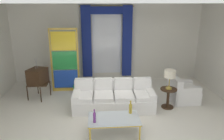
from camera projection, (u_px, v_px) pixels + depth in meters
ground_plane at (114, 116)px, 6.09m from camera, size 16.00×16.00×0.00m
wall_rear at (108, 43)px, 8.56m from camera, size 8.00×0.12×3.00m
ceiling_slab at (112, 2)px, 5.95m from camera, size 8.00×7.60×0.04m
curtained_window at (107, 37)px, 8.32m from camera, size 2.00×0.17×2.70m
couch_white_long at (114, 98)px, 6.50m from camera, size 2.37×1.00×0.86m
coffee_table at (114, 119)px, 5.17m from camera, size 1.20×0.71×0.41m
bottle_blue_decanter at (130, 108)px, 5.36m from camera, size 0.08×0.08×0.33m
bottle_crystal_tall at (94, 117)px, 4.94m from camera, size 0.06×0.06×0.33m
vintage_tv at (38, 77)px, 7.03m from camera, size 0.68×0.73×1.35m
armchair_white at (182, 92)px, 6.93m from camera, size 0.84×0.84×0.80m
stained_glass_divider at (65, 62)px, 7.52m from camera, size 0.95×0.05×2.20m
peacock_figurine at (79, 88)px, 7.46m from camera, size 0.44×0.60×0.50m
round_side_table at (168, 96)px, 6.48m from camera, size 0.48×0.48×0.59m
table_lamp_brass at (170, 75)px, 6.28m from camera, size 0.32×0.32×0.57m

